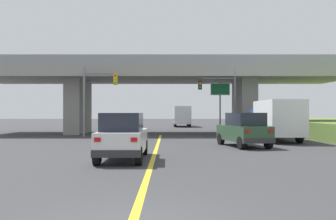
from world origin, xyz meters
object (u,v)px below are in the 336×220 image
suv_crossing (243,130)px  highway_sign (219,95)px  traffic_signal_nearside (221,94)px  box_truck (274,119)px  suv_lead (122,136)px  semi_truck_distant (181,116)px  traffic_signal_farside (94,92)px

suv_crossing → highway_sign: 12.51m
suv_crossing → traffic_signal_nearside: (0.15, 9.61, 2.58)m
box_truck → traffic_signal_nearside: traffic_signal_nearside is taller
suv_lead → box_truck: box_truck is taller
traffic_signal_nearside → highway_sign: size_ratio=1.15×
box_truck → highway_sign: highway_sign is taller
traffic_signal_nearside → semi_truck_distant: (-2.64, 21.54, -2.04)m
suv_crossing → box_truck: size_ratio=0.65×
suv_lead → semi_truck_distant: size_ratio=0.64×
box_truck → traffic_signal_farside: 14.69m
traffic_signal_farside → suv_crossing: bearing=-40.1°
suv_lead → traffic_signal_nearside: (6.60, 15.62, 2.57)m
suv_crossing → highway_sign: size_ratio=0.95×
semi_truck_distant → traffic_signal_nearside: bearing=-83.0°
box_truck → highway_sign: size_ratio=1.47×
traffic_signal_nearside → suv_lead: bearing=-112.9°
suv_crossing → highway_sign: highway_sign is taller
suv_crossing → traffic_signal_farside: size_ratio=0.79×
traffic_signal_nearside → semi_truck_distant: size_ratio=0.77×
suv_crossing → semi_truck_distant: bearing=82.5°
suv_lead → traffic_signal_farside: bearing=105.6°
highway_sign → semi_truck_distant: 19.26m
box_truck → traffic_signal_farside: size_ratio=1.22×
suv_lead → semi_truck_distant: bearing=83.9°
highway_sign → traffic_signal_nearside: bearing=-94.0°
suv_lead → suv_crossing: bearing=43.0°
traffic_signal_nearside → traffic_signal_farside: traffic_signal_farside is taller
suv_crossing → semi_truck_distant: 31.25m
box_truck → semi_truck_distant: size_ratio=0.99×
suv_lead → traffic_signal_farside: traffic_signal_farside is taller
traffic_signal_nearside → semi_truck_distant: bearing=97.0°
traffic_signal_farside → highway_sign: bearing=16.5°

